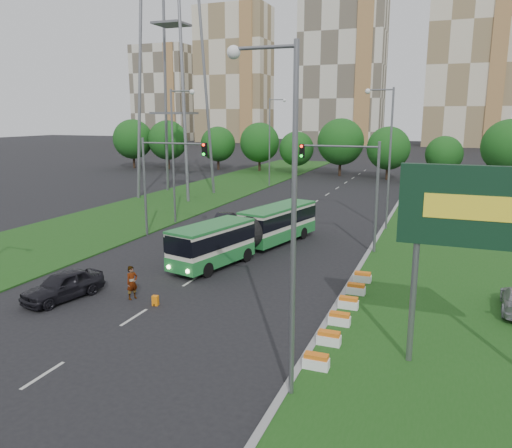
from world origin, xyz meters
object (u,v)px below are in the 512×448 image
at_px(car_left_far, 224,221).
at_px(pedestrian, 132,283).
at_px(traffic_mast_median, 354,179).
at_px(transmission_pylon, 171,5).
at_px(billboard, 485,217).
at_px(car_left_near, 63,285).
at_px(shopping_trolley, 155,301).
at_px(traffic_mast_left, 161,172).
at_px(articulated_bus, 249,232).

height_order(car_left_far, pedestrian, pedestrian).
height_order(traffic_mast_median, transmission_pylon, transmission_pylon).
height_order(billboard, car_left_near, billboard).
height_order(billboard, shopping_trolley, billboard).
bearing_deg(pedestrian, traffic_mast_left, 45.95).
bearing_deg(car_left_near, articulated_bus, 77.52).
height_order(transmission_pylon, articulated_bus, transmission_pylon).
bearing_deg(shopping_trolley, car_left_far, 91.94).
bearing_deg(car_left_far, shopping_trolley, -85.89).
distance_m(traffic_mast_median, transmission_pylon, 34.86).
relative_size(transmission_pylon, shopping_trolley, 83.35).
relative_size(transmission_pylon, pedestrian, 23.82).
relative_size(traffic_mast_median, shopping_trolley, 15.15).
xyz_separation_m(articulated_bus, car_left_far, (-5.10, 6.72, -0.89)).
bearing_deg(pedestrian, billboard, -75.75).
height_order(articulated_bus, car_left_far, articulated_bus).
distance_m(car_left_far, shopping_trolley, 18.66).
bearing_deg(traffic_mast_median, traffic_mast_left, -176.23).
bearing_deg(traffic_mast_left, articulated_bus, -12.55).
bearing_deg(traffic_mast_median, pedestrian, -123.88).
bearing_deg(pedestrian, transmission_pylon, 47.41).
bearing_deg(car_left_near, pedestrian, 33.89).
bearing_deg(shopping_trolley, traffic_mast_median, 50.15).
xyz_separation_m(transmission_pylon, car_left_far, (12.75, -14.11, -21.36)).
bearing_deg(car_left_far, transmission_pylon, 122.66).
distance_m(traffic_mast_median, traffic_mast_left, 15.19).
distance_m(car_left_near, shopping_trolley, 5.26).
xyz_separation_m(traffic_mast_median, transmission_pylon, (-24.78, 18.00, 16.65)).
height_order(billboard, pedestrian, billboard).
height_order(articulated_bus, car_left_near, articulated_bus).
distance_m(billboard, traffic_mast_median, 17.68).
distance_m(transmission_pylon, car_left_far, 28.61).
height_order(traffic_mast_median, car_left_near, traffic_mast_median).
height_order(car_left_far, shopping_trolley, car_left_far).
xyz_separation_m(traffic_mast_median, car_left_far, (-12.02, 3.89, -4.71)).
bearing_deg(transmission_pylon, traffic_mast_median, -36.00).
bearing_deg(transmission_pylon, shopping_trolley, -62.02).
bearing_deg(shopping_trolley, pedestrian, 155.45).
relative_size(traffic_mast_left, articulated_bus, 0.53).
bearing_deg(car_left_far, pedestrian, -90.77).
bearing_deg(traffic_mast_median, transmission_pylon, 144.00).
xyz_separation_m(traffic_mast_left, car_left_near, (2.36, -14.20, -4.58)).
height_order(articulated_bus, shopping_trolley, articulated_bus).
distance_m(car_left_near, pedestrian, 3.74).
xyz_separation_m(traffic_mast_median, traffic_mast_left, (-15.16, -1.00, 0.00)).
distance_m(car_left_near, car_left_far, 19.11).
relative_size(articulated_bus, car_left_far, 3.92).
height_order(billboard, traffic_mast_median, same).
bearing_deg(shopping_trolley, billboard, -18.25).
relative_size(transmission_pylon, car_left_near, 9.74).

